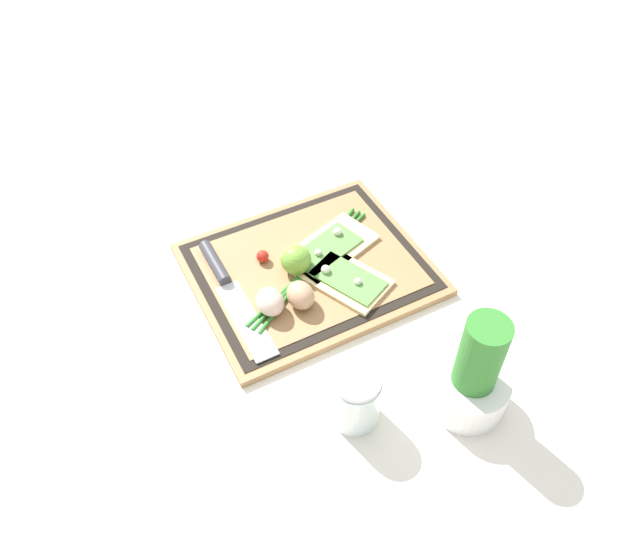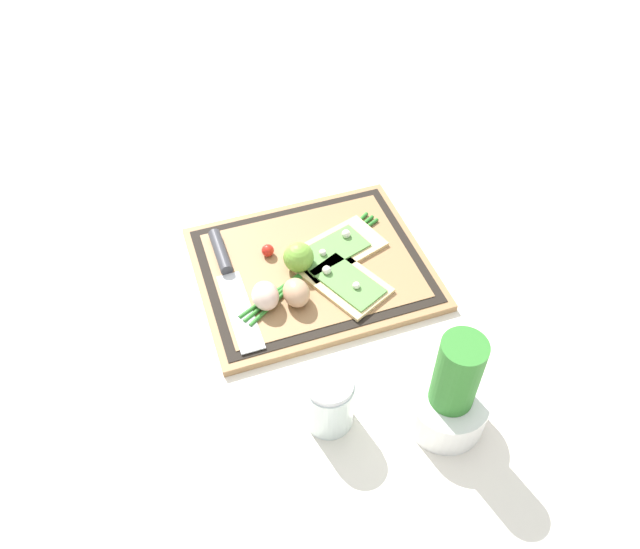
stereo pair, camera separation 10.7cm
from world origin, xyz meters
name	(u,v)px [view 2 (the right image)]	position (x,y,z in m)	size (l,w,h in m)	color
ground_plane	(312,271)	(0.00, 0.00, 0.00)	(6.00, 6.00, 0.00)	silver
cutting_board	(312,268)	(0.00, 0.00, 0.01)	(0.40, 0.34, 0.02)	#997047
pizza_slice_near	(336,249)	(-0.05, -0.02, 0.02)	(0.19, 0.14, 0.02)	#DBBC7F
pizza_slice_far	(344,280)	(-0.04, 0.06, 0.02)	(0.15, 0.18, 0.02)	#DBBC7F
knife	(226,268)	(0.15, -0.03, 0.03)	(0.04, 0.27, 0.02)	silver
egg_brown	(296,293)	(0.05, 0.07, 0.04)	(0.04, 0.05, 0.04)	tan
egg_pink	(265,296)	(0.10, 0.06, 0.04)	(0.04, 0.05, 0.04)	beige
lime	(299,258)	(0.02, 0.00, 0.04)	(0.05, 0.05, 0.05)	#70A838
cherry_tomato_red	(268,250)	(0.07, -0.05, 0.03)	(0.02, 0.02, 0.02)	red
scallion_bunch	(314,265)	(0.00, 0.01, 0.02)	(0.31, 0.19, 0.01)	#2D7528
herb_pot	(450,397)	(-0.09, 0.35, 0.07)	(0.11, 0.11, 0.19)	white
sauce_jar	(329,403)	(0.07, 0.29, 0.04)	(0.07, 0.07, 0.10)	silver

